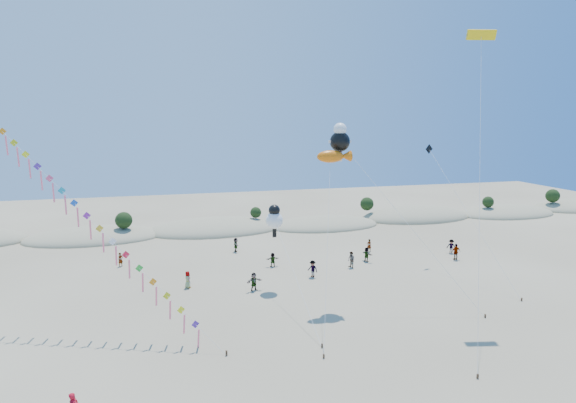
{
  "coord_description": "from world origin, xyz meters",
  "views": [
    {
      "loc": [
        -6.8,
        -21.74,
        15.71
      ],
      "look_at": [
        2.58,
        14.0,
        9.28
      ],
      "focal_mm": 30.0,
      "sensor_mm": 36.0,
      "label": 1
    }
  ],
  "objects": [
    {
      "name": "dark_kite",
      "position": [
        22.01,
        21.7,
        8.98
      ],
      "size": [
        1.88,
        14.26,
        12.9
      ],
      "color": "#3F2D1E",
      "rests_on": "ground"
    },
    {
      "name": "cartoon_kite_high",
      "position": [
        7.88,
        16.76,
        13.93
      ],
      "size": [
        10.79,
        8.44,
        15.33
      ],
      "color": "#3F2D1E",
      "rests_on": "ground"
    },
    {
      "name": "kite_train",
      "position": [
        -16.67,
        18.58,
        12.75
      ],
      "size": [
        25.96,
        19.58,
        24.8
      ],
      "color": "#3F2D1E",
      "rests_on": "ground"
    },
    {
      "name": "parafoil_kite",
      "position": [
        17.86,
        12.42,
        21.72
      ],
      "size": [
        7.93,
        11.67,
        22.6
      ],
      "color": "#3F2D1E",
      "rests_on": "ground"
    },
    {
      "name": "beachgoers",
      "position": [
        9.11,
        25.43,
        0.83
      ],
      "size": [
        38.25,
        14.72,
        1.84
      ],
      "color": "slate",
      "rests_on": "ground"
    },
    {
      "name": "dune_ridge",
      "position": [
        1.06,
        45.14,
        0.11
      ],
      "size": [
        145.3,
        11.49,
        5.57
      ],
      "color": "gray",
      "rests_on": "ground"
    },
    {
      "name": "fish_kite",
      "position": [
        7.12,
        16.1,
        12.52
      ],
      "size": [
        5.64,
        10.41,
        13.08
      ],
      "color": "#3F2D1E",
      "rests_on": "ground"
    },
    {
      "name": "cartoon_kite_low",
      "position": [
        3.0,
        20.53,
        6.59
      ],
      "size": [
        1.58,
        13.66,
        7.89
      ],
      "color": "#3F2D1E",
      "rests_on": "ground"
    }
  ]
}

